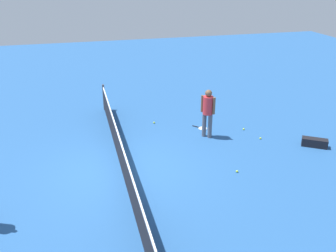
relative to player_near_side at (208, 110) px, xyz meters
name	(u,v)px	position (x,y,z in m)	size (l,w,h in m)	color
ground_plane	(122,170)	(-1.50, 3.16, -1.01)	(40.00, 40.00, 0.00)	#265693
court_net	(121,155)	(-1.50, 3.16, -0.51)	(10.09, 0.09, 1.07)	#4C4C51
player_near_side	(208,110)	(0.00, 0.00, 0.00)	(0.48, 0.48, 1.70)	#595960
tennis_racket_near_player	(202,128)	(0.69, -0.08, -1.00)	(0.55, 0.52, 0.03)	white
tennis_ball_near_player	(154,123)	(1.59, 1.51, -0.98)	(0.07, 0.07, 0.07)	#C6E033
tennis_ball_by_net	(237,171)	(-2.46, -0.02, -0.98)	(0.07, 0.07, 0.07)	#C6E033
tennis_ball_midcourt	(244,129)	(0.19, -1.49, -0.98)	(0.07, 0.07, 0.07)	#C6E033
tennis_ball_baseline	(260,138)	(-0.65, -1.71, -0.98)	(0.07, 0.07, 0.07)	#C6E033
equipment_bag	(313,142)	(-1.57, -3.12, -0.87)	(0.67, 0.82, 0.28)	black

